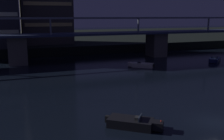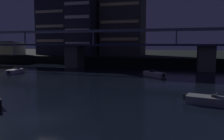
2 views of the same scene
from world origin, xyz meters
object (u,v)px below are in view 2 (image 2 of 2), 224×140
Objects in this scene: river_bridge at (135,51)px; speedboat_mid_right at (154,74)px; speedboat_mid_left at (209,100)px; tower_central at (124,15)px; waterfront_pavilion at (5,48)px; tower_west_low at (57,20)px; speedboat_mid_center at (15,71)px; tower_west_tall at (86,25)px.

river_bridge reaches higher than speedboat_mid_right.
river_bridge is at bearing 114.02° from speedboat_mid_left.
tower_central is 42.90m from waterfront_pavilion.
speedboat_mid_left is (61.83, -42.05, -4.02)m from waterfront_pavilion.
tower_west_low reaches higher than speedboat_mid_center.
speedboat_mid_right is (54.41, -23.77, -4.02)m from waterfront_pavilion.
speedboat_mid_left is 38.55m from speedboat_mid_center.
waterfront_pavilion is (-29.22, -3.33, -7.69)m from tower_west_tall.
tower_central is (-7.62, 19.39, 11.11)m from river_bridge.
speedboat_mid_right is (-7.42, 18.28, 0.00)m from speedboat_mid_left.
tower_west_low is 4.77× the size of speedboat_mid_left.
tower_west_tall is 3.85× the size of speedboat_mid_center.
river_bridge is 33.22m from speedboat_mid_left.
waterfront_pavilion is 37.98m from speedboat_mid_center.
speedboat_mid_center is (10.04, -34.85, -14.09)m from tower_west_low.
tower_central is at bearing 67.26° from speedboat_mid_center.
speedboat_mid_left is at bearing -54.30° from tower_west_tall.
tower_west_low reaches higher than river_bridge.
speedboat_mid_center is at bearing -112.74° from tower_central.
speedboat_mid_right is at bearing 112.10° from speedboat_mid_left.
tower_west_low is at bearing 140.46° from speedboat_mid_right.
waterfront_pavilion is at bearing 134.11° from speedboat_mid_center.
speedboat_mid_left is at bearing -47.52° from tower_west_low.
tower_west_low is 68.95m from speedboat_mid_left.
speedboat_mid_left is (13.43, -30.13, -3.93)m from river_bridge.
river_bridge is at bearing 116.86° from speedboat_mid_right.
tower_west_low reaches higher than waterfront_pavilion.
river_bridge is at bearing -68.55° from tower_central.
tower_west_tall is 12.73m from tower_central.
waterfront_pavilion is (-16.25, -7.73, -10.06)m from tower_west_low.
speedboat_mid_center is at bearing -173.21° from speedboat_mid_right.
tower_west_low is at bearing 132.48° from speedboat_mid_left.
waterfront_pavilion is at bearing -173.49° from tower_west_tall.
tower_central is 2.16× the size of waterfront_pavilion.
tower_west_low is at bearing 106.06° from speedboat_mid_center.
tower_west_tall is at bearing 141.52° from river_bridge.
river_bridge is 19.49× the size of speedboat_mid_center.
speedboat_mid_left and speedboat_mid_center have the same top height.
speedboat_mid_center is 1.14× the size of speedboat_mid_right.
speedboat_mid_left is at bearing -65.98° from river_bridge.
river_bridge is at bearing -31.42° from tower_west_low.
river_bridge reaches higher than speedboat_mid_center.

